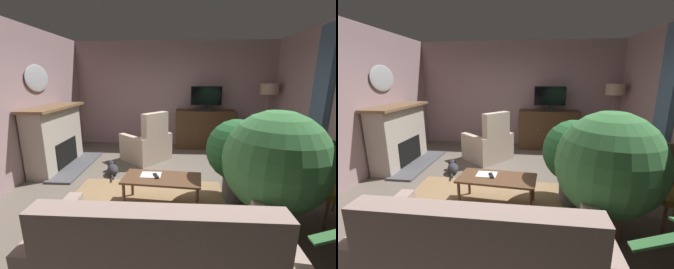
# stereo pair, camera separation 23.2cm
# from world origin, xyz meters

# --- Properties ---
(ground_plane) EXTENTS (5.96, 6.32, 0.04)m
(ground_plane) POSITION_xyz_m (0.00, 0.00, -0.02)
(ground_plane) COLOR #665B51
(wall_back) EXTENTS (5.96, 0.10, 2.80)m
(wall_back) POSITION_xyz_m (0.00, 2.91, 1.40)
(wall_back) COLOR gray
(wall_back) RESTS_ON ground_plane
(wall_left) EXTENTS (0.10, 6.32, 2.80)m
(wall_left) POSITION_xyz_m (-2.73, 0.00, 1.40)
(wall_left) COLOR gray
(wall_left) RESTS_ON ground_plane
(curtain_panel_far) EXTENTS (0.10, 0.44, 2.35)m
(curtain_panel_far) POSITION_xyz_m (2.62, 0.70, 1.54)
(curtain_panel_far) COLOR slate
(rug_central) EXTENTS (2.43, 1.97, 0.01)m
(rug_central) POSITION_xyz_m (-0.33, -0.58, 0.01)
(rug_central) COLOR #8E704C
(rug_central) RESTS_ON ground_plane
(fireplace) EXTENTS (0.90, 1.69, 1.30)m
(fireplace) POSITION_xyz_m (-2.40, 0.99, 0.62)
(fireplace) COLOR #4C4C51
(fireplace) RESTS_ON ground_plane
(wall_mirror_oval) EXTENTS (0.06, 0.75, 0.53)m
(wall_mirror_oval) POSITION_xyz_m (-2.65, 0.99, 1.84)
(wall_mirror_oval) COLOR #B2B7BF
(tv_cabinet) EXTENTS (1.55, 0.51, 1.02)m
(tv_cabinet) POSITION_xyz_m (0.82, 2.56, 0.49)
(tv_cabinet) COLOR black
(tv_cabinet) RESTS_ON ground_plane
(television) EXTENTS (0.79, 0.20, 0.62)m
(television) POSITION_xyz_m (0.82, 2.51, 1.35)
(television) COLOR black
(television) RESTS_ON tv_cabinet
(coffee_table) EXTENTS (1.17, 0.60, 0.44)m
(coffee_table) POSITION_xyz_m (-0.08, -0.40, 0.39)
(coffee_table) COLOR brown
(coffee_table) RESTS_ON ground_plane
(tv_remote) EXTENTS (0.11, 0.18, 0.02)m
(tv_remote) POSITION_xyz_m (-0.17, -0.38, 0.45)
(tv_remote) COLOR black
(tv_remote) RESTS_ON coffee_table
(folded_newspaper) EXTENTS (0.30, 0.23, 0.01)m
(folded_newspaper) POSITION_xyz_m (-0.25, -0.32, 0.45)
(folded_newspaper) COLOR silver
(folded_newspaper) RESTS_ON coffee_table
(sofa_floral) EXTENTS (2.08, 0.93, 0.98)m
(sofa_floral) POSITION_xyz_m (0.03, -1.80, 0.32)
(sofa_floral) COLOR #A3897F
(sofa_floral) RESTS_ON ground_plane
(armchair_by_fireplace) EXTENTS (1.21, 1.22, 1.13)m
(armchair_by_fireplace) POSITION_xyz_m (-0.57, 1.51, 0.35)
(armchair_by_fireplace) COLOR #C6B29E
(armchair_by_fireplace) RESTS_ON ground_plane
(side_chair_mid_row) EXTENTS (0.52, 0.52, 1.04)m
(side_chair_mid_row) POSITION_xyz_m (2.16, -0.57, 0.54)
(side_chair_mid_row) COLOR olive
(side_chair_mid_row) RESTS_ON ground_plane
(side_chair_tucked_against_wall) EXTENTS (0.48, 0.47, 0.95)m
(side_chair_tucked_against_wall) POSITION_xyz_m (2.17, 0.20, 0.51)
(side_chair_tucked_against_wall) COLOR olive
(side_chair_tucked_against_wall) RESTS_ON ground_plane
(potted_plant_on_hearth_side) EXTENTS (1.21, 1.21, 1.51)m
(potted_plant_on_hearth_side) POSITION_xyz_m (1.28, -0.91, 0.88)
(potted_plant_on_hearth_side) COLOR #99664C
(potted_plant_on_hearth_side) RESTS_ON ground_plane
(potted_plant_leafy_by_curtain) EXTENTS (0.92, 0.92, 1.26)m
(potted_plant_leafy_by_curtain) POSITION_xyz_m (1.03, -0.15, 0.77)
(potted_plant_leafy_by_curtain) COLOR slate
(potted_plant_leafy_by_curtain) RESTS_ON ground_plane
(cat) EXTENTS (0.32, 0.64, 0.23)m
(cat) POSITION_xyz_m (-1.15, 0.66, 0.11)
(cat) COLOR #2D2D33
(cat) RESTS_ON ground_plane
(floor_lamp) EXTENTS (0.43, 0.43, 1.71)m
(floor_lamp) POSITION_xyz_m (2.36, 2.43, 1.42)
(floor_lamp) COLOR #4C4233
(floor_lamp) RESTS_ON ground_plane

